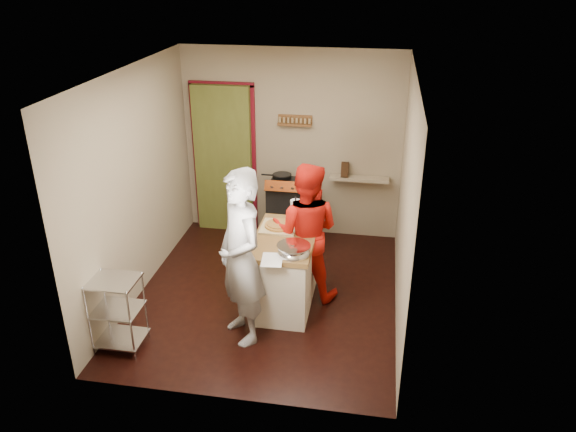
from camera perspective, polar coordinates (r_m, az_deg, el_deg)
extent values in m
plane|color=black|center=(6.73, -2.11, -7.94)|extent=(3.50, 3.50, 0.00)
cube|color=gray|center=(7.74, 0.36, 7.26)|extent=(3.00, 0.04, 2.60)
cube|color=#565B23|center=(8.06, -6.30, 5.98)|extent=(0.80, 0.40, 2.10)
cube|color=maroon|center=(8.12, -9.30, 5.94)|extent=(0.06, 0.06, 2.10)
cube|color=maroon|center=(7.90, -3.48, 5.68)|extent=(0.06, 0.06, 2.10)
cube|color=maroon|center=(7.72, -6.81, 13.20)|extent=(0.90, 0.06, 0.06)
cube|color=brown|center=(7.60, 0.68, 9.29)|extent=(0.46, 0.09, 0.03)
cube|color=brown|center=(7.62, 0.73, 9.80)|extent=(0.46, 0.02, 0.12)
cube|color=olive|center=(7.58, 0.68, 9.69)|extent=(0.42, 0.04, 0.07)
cube|color=gray|center=(7.69, 7.25, 3.78)|extent=(0.80, 0.18, 0.04)
cube|color=black|center=(7.65, 5.80, 4.72)|extent=(0.10, 0.14, 0.22)
cube|color=gray|center=(6.58, -15.22, 3.10)|extent=(0.04, 3.50, 2.60)
cube|color=gray|center=(6.01, 11.84, 1.36)|extent=(0.04, 3.50, 2.60)
cube|color=white|center=(5.74, -2.53, 14.48)|extent=(3.00, 3.50, 0.02)
cube|color=black|center=(7.76, 0.32, 0.19)|extent=(0.60, 0.55, 0.80)
cube|color=black|center=(7.59, 0.33, 3.14)|extent=(0.60, 0.55, 0.06)
cube|color=maroon|center=(7.30, -0.02, 2.99)|extent=(0.60, 0.15, 0.17)
cylinder|color=black|center=(7.71, -0.61, 4.08)|extent=(0.26, 0.26, 0.05)
cylinder|color=silver|center=(5.92, -19.62, -10.08)|extent=(0.02, 0.02, 0.80)
cylinder|color=silver|center=(5.73, -15.69, -10.73)|extent=(0.02, 0.02, 0.80)
cylinder|color=silver|center=(6.17, -18.07, -8.24)|extent=(0.02, 0.02, 0.80)
cylinder|color=silver|center=(5.99, -14.28, -8.79)|extent=(0.02, 0.02, 0.80)
cube|color=silver|center=(6.12, -16.57, -11.77)|extent=(0.48, 0.40, 0.02)
cube|color=silver|center=(5.92, -16.99, -9.04)|extent=(0.48, 0.40, 0.02)
cube|color=silver|center=(5.75, -17.40, -6.31)|extent=(0.48, 0.40, 0.02)
cube|color=beige|center=(6.37, -0.32, -5.74)|extent=(0.61, 1.08, 0.80)
cube|color=brown|center=(6.17, -0.33, -2.33)|extent=(0.67, 1.13, 0.06)
cube|color=#DEC487|center=(6.34, -0.93, -1.14)|extent=(0.40, 0.40, 0.02)
cylinder|color=gold|center=(6.33, -0.93, -0.94)|extent=(0.32, 0.32, 0.02)
ellipsoid|color=silver|center=(5.77, 0.58, -3.47)|extent=(0.35, 0.35, 0.11)
cylinder|color=white|center=(6.41, 0.77, 0.46)|extent=(0.12, 0.12, 0.28)
cylinder|color=silver|center=(6.20, 1.05, -1.02)|extent=(0.06, 0.06, 0.17)
cube|color=white|center=(5.70, -1.63, -4.47)|extent=(0.24, 0.32, 0.00)
cylinder|color=black|center=(6.45, 2.22, 0.72)|extent=(0.08, 0.08, 0.31)
cylinder|color=black|center=(6.32, 2.49, 0.20)|extent=(0.08, 0.08, 0.31)
cylinder|color=black|center=(6.37, 1.95, 0.43)|extent=(0.08, 0.08, 0.31)
imported|color=#9FA0A4|center=(5.59, -4.81, -4.29)|extent=(0.77, 0.81, 1.86)
imported|color=red|center=(6.35, 1.80, -1.60)|extent=(0.84, 0.68, 1.63)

